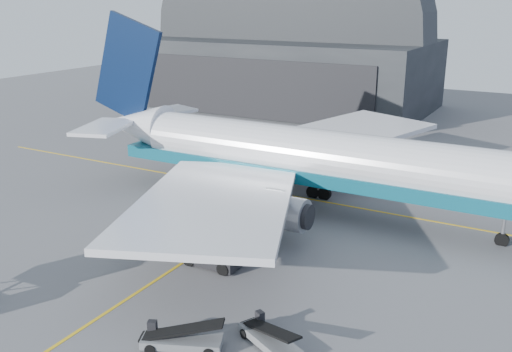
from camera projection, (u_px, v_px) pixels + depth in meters
The scene contains 8 objects.
ground at pixel (163, 275), 40.89m from camera, with size 200.00×200.00×0.00m, color #565659.
taxi_lines at pixel (251, 218), 51.44m from camera, with size 80.00×42.12×0.02m.
hangar at pixel (288, 53), 102.39m from camera, with size 50.00×28.30×28.00m.
airliner at pixel (306, 157), 52.48m from camera, with size 51.00×49.46×17.90m.
pushback_tug at pixel (216, 255), 42.34m from camera, with size 4.34×2.58×1.99m.
belt_loader_a at pixel (181, 339), 32.24m from camera, with size 4.86×3.22×1.85m.
belt_loader_b at pixel (270, 338), 32.37m from camera, with size 4.61×3.28×1.78m.
traffic_cone at pixel (199, 240), 46.18m from camera, with size 0.41×0.41×0.60m.
Camera 1 is at (23.80, -28.96, 19.04)m, focal length 40.00 mm.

